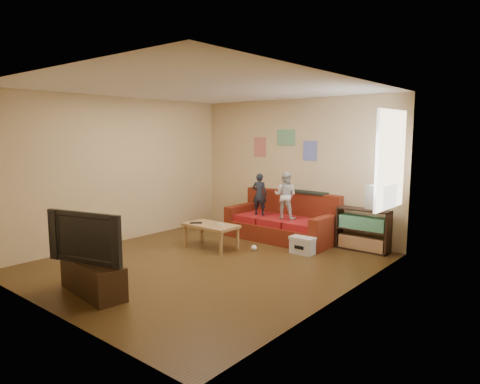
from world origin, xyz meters
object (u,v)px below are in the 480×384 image
Objects in this scene: child_b at (285,195)px; file_box at (304,245)px; child_a at (259,194)px; television at (91,236)px; bookshelf at (363,232)px; tv_stand at (93,277)px; coffee_table at (211,228)px; sofa at (283,223)px.

child_b reaches higher than file_box.
file_box is (1.28, -0.44, -0.70)m from child_a.
television is (0.17, -3.76, -0.10)m from child_a.
file_box is (0.68, -0.44, -0.74)m from child_b.
tv_stand is (-1.81, -4.12, -0.12)m from bookshelf.
bookshelf is (2.14, 1.58, -0.05)m from coffee_table.
child_a reaches higher than television.
sofa is 1.86× the size of television.
bookshelf is (1.99, 0.36, -0.52)m from child_a.
bookshelf is 0.81× the size of tv_stand.
child_a is 0.72× the size of tv_stand.
sofa is at bearing -64.96° from child_b.
child_a is 3.77m from television.
child_b reaches higher than child_a.
television reaches higher than bookshelf.
coffee_table reaches higher than tv_stand.
coffee_table is 0.86× the size of television.
bookshelf is at bearing 48.96° from file_box.
file_box is (1.44, 0.78, -0.23)m from coffee_table.
bookshelf is at bearing 7.06° from sofa.
television is (-1.11, -3.32, 0.61)m from file_box.
tv_stand is (-1.11, -3.32, 0.07)m from file_box.
sofa is 3.95m from tv_stand.
child_a is 0.92× the size of child_b.
child_b is at bearing 163.24° from child_a.
sofa is 1.05m from file_box.
bookshelf reaches higher than tv_stand.
child_b is 3.85m from tv_stand.
sofa is at bearing 66.43° from coffee_table.
television reaches higher than sofa.
tv_stand is 0.54m from television.
television is (-0.28, -3.93, 0.44)m from sofa.
bookshelf is 4.51m from tv_stand.
child_a reaches higher than file_box.
bookshelf is (1.39, 0.36, -0.56)m from child_b.
television is (-1.81, -4.12, 0.43)m from bookshelf.
tv_stand is (-0.43, -3.76, -0.67)m from child_b.
tv_stand is (0.17, -3.76, -0.64)m from child_a.
child_b is 0.78× the size of tv_stand.
tv_stand is 1.01× the size of television.
child_b is 0.96× the size of bookshelf.
file_box is 0.37× the size of television.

